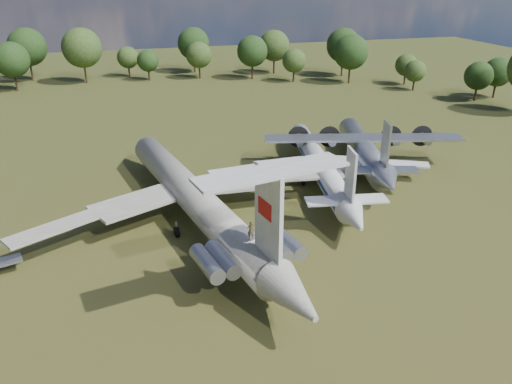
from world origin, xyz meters
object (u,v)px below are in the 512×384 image
object	(u,v)px
an12_transport	(363,153)
il62_airliner	(195,203)
tu104_jet	(319,169)
person_on_il62	(251,230)

from	to	relation	value
an12_transport	il62_airliner	bearing A→B (deg)	-142.65
tu104_jet	person_on_il62	distance (m)	28.56
tu104_jet	person_on_il62	size ratio (longest dim) A/B	23.04
il62_airliner	an12_transport	world-z (taller)	il62_airliner
il62_airliner	person_on_il62	distance (m)	15.62
il62_airliner	person_on_il62	xyz separation A→B (m)	(2.99, -14.89, 3.65)
an12_transport	person_on_il62	distance (m)	37.58
il62_airliner	an12_transport	xyz separation A→B (m)	(28.87, 12.06, -0.43)
tu104_jet	il62_airliner	bearing A→B (deg)	-148.26
il62_airliner	tu104_jet	world-z (taller)	il62_airliner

